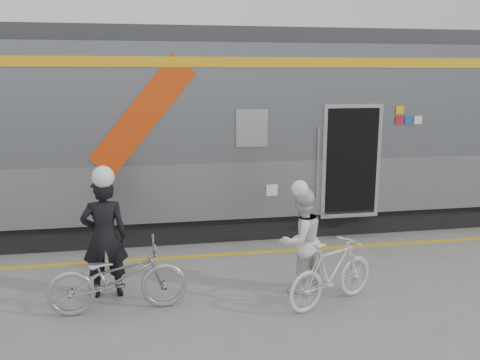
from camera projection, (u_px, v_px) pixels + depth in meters
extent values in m
plane|color=slate|center=(276.00, 304.00, 7.28)|extent=(90.00, 90.00, 0.00)
cube|color=black|center=(229.00, 211.00, 11.28)|extent=(24.00, 2.70, 0.50)
cube|color=#9EA0A5|center=(229.00, 176.00, 11.11)|extent=(24.00, 3.00, 1.10)
cube|color=slate|center=(228.00, 100.00, 10.78)|extent=(24.00, 3.00, 2.20)
cube|color=#38383A|center=(228.00, 39.00, 10.53)|extent=(24.00, 2.64, 0.30)
cube|color=gold|center=(241.00, 62.00, 9.17)|extent=(24.00, 0.02, 0.18)
cube|color=red|center=(142.00, 116.00, 9.05)|extent=(1.96, 0.01, 2.19)
cube|color=black|center=(252.00, 128.00, 9.45)|extent=(0.55, 0.02, 0.65)
cube|color=black|center=(347.00, 160.00, 10.14)|extent=(1.05, 0.45, 2.10)
cube|color=silver|center=(352.00, 162.00, 9.94)|extent=(1.20, 0.02, 2.25)
cylinder|color=silver|center=(318.00, 163.00, 9.80)|extent=(0.04, 0.04, 1.40)
cube|color=silver|center=(350.00, 213.00, 10.11)|extent=(1.05, 0.25, 0.06)
cube|color=gold|center=(400.00, 110.00, 9.90)|extent=(0.16, 0.01, 0.16)
cube|color=red|center=(399.00, 120.00, 9.94)|extent=(0.16, 0.01, 0.16)
cube|color=#1A4EAD|center=(409.00, 120.00, 9.98)|extent=(0.16, 0.01, 0.16)
cube|color=silver|center=(418.00, 120.00, 10.01)|extent=(0.16, 0.01, 0.16)
cube|color=silver|center=(272.00, 190.00, 9.76)|extent=(0.22, 0.01, 0.22)
cube|color=gold|center=(248.00, 253.00, 9.36)|extent=(24.00, 0.12, 0.01)
imported|color=black|center=(104.00, 237.00, 7.39)|extent=(0.68, 0.47, 1.81)
imported|color=#9EA0A6|center=(118.00, 277.00, 6.97)|extent=(1.92, 0.76, 0.99)
imported|color=silver|center=(301.00, 241.00, 7.60)|extent=(0.94, 0.86, 1.57)
imported|color=silver|center=(332.00, 273.00, 7.19)|extent=(1.63, 1.08, 0.95)
sphere|color=white|center=(100.00, 166.00, 7.17)|extent=(0.31, 0.31, 0.31)
sphere|color=white|center=(302.00, 181.00, 7.42)|extent=(0.25, 0.25, 0.25)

